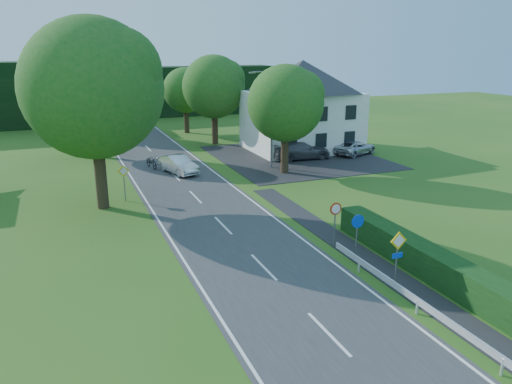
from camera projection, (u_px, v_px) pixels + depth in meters
name	position (u px, v px, depth m)	size (l,w,h in m)	color
road	(213.00, 215.00, 30.18)	(7.00, 80.00, 0.04)	#343436
parking_pad	(296.00, 157.00, 46.04)	(14.00, 16.00, 0.04)	black
line_edge_left	(159.00, 221.00, 29.02)	(0.12, 80.00, 0.01)	white
line_edge_right	(262.00, 208.00, 31.33)	(0.12, 80.00, 0.01)	white
line_centre	(213.00, 215.00, 30.17)	(0.12, 80.00, 0.01)	white
tree_main	(95.00, 116.00, 29.98)	(9.40, 9.40, 11.64)	#195419
tree_left_far	(94.00, 110.00, 45.02)	(7.00, 7.00, 8.58)	#195419
tree_right_far	(214.00, 100.00, 51.01)	(7.40, 7.40, 9.09)	#195419
tree_left_back	(90.00, 100.00, 55.96)	(6.60, 6.60, 8.07)	#195419
tree_right_back	(186.00, 100.00, 57.99)	(6.20, 6.20, 7.56)	#195419
tree_right_mid	(285.00, 120.00, 39.14)	(7.00, 7.00, 8.58)	#195419
treeline_right	(172.00, 91.00, 73.04)	(30.00, 5.00, 7.00)	black
house_white	(302.00, 105.00, 48.19)	(10.60, 8.40, 8.60)	silver
streetlight	(270.00, 115.00, 40.71)	(2.03, 0.18, 8.00)	slate
sign_priority_right	(398.00, 250.00, 20.50)	(0.78, 0.09, 2.59)	slate
sign_roundabout	(357.00, 229.00, 23.21)	(0.64, 0.08, 2.37)	slate
sign_speed_limit	(335.00, 214.00, 24.96)	(0.64, 0.11, 2.37)	slate
sign_priority_left	(124.00, 176.00, 32.54)	(0.78, 0.09, 2.44)	slate
moving_car	(178.00, 164.00, 39.89)	(1.50, 4.29, 1.41)	silver
motorcycle	(152.00, 162.00, 41.57)	(0.73, 2.11, 1.11)	black
parked_car_silver_a	(287.00, 146.00, 47.30)	(1.58, 4.53, 1.49)	#B5B5BA
parked_car_grey	(301.00, 150.00, 44.91)	(2.21, 5.45, 1.58)	#56555B
parked_car_silver_b	(355.00, 148.00, 46.86)	(2.12, 4.61, 1.28)	silver
parasol	(271.00, 145.00, 46.98)	(1.86, 1.89, 1.70)	#C13E0F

